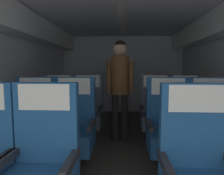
# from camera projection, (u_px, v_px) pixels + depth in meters

# --- Properties ---
(ground) EXTENTS (3.48, 5.82, 0.02)m
(ground) POSITION_uv_depth(u_px,v_px,m) (120.00, 154.00, 2.76)
(ground) COLOR #3D3833
(fuselage_shell) EXTENTS (3.36, 5.47, 2.11)m
(fuselage_shell) POSITION_uv_depth(u_px,v_px,m) (121.00, 47.00, 2.87)
(fuselage_shell) COLOR silver
(fuselage_shell) RESTS_ON ground
(seat_a_left_aisle) EXTENTS (0.52, 0.47, 1.09)m
(seat_a_left_aisle) POSITION_uv_depth(u_px,v_px,m) (41.00, 168.00, 1.45)
(seat_a_left_aisle) COLOR #38383D
(seat_a_left_aisle) RESTS_ON ground
(seat_a_right_window) EXTENTS (0.52, 0.47, 1.09)m
(seat_a_right_window) POSITION_uv_depth(u_px,v_px,m) (198.00, 173.00, 1.38)
(seat_a_right_window) COLOR #38383D
(seat_a_right_window) RESTS_ON ground
(seat_b_left_window) EXTENTS (0.52, 0.47, 1.09)m
(seat_b_left_window) POSITION_uv_depth(u_px,v_px,m) (34.00, 128.00, 2.41)
(seat_b_left_window) COLOR #38383D
(seat_b_left_window) RESTS_ON ground
(seat_b_left_aisle) EXTENTS (0.52, 0.47, 1.09)m
(seat_b_left_aisle) POSITION_uv_depth(u_px,v_px,m) (73.00, 129.00, 2.37)
(seat_b_left_aisle) COLOR #38383D
(seat_b_left_aisle) RESTS_ON ground
(seat_b_right_aisle) EXTENTS (0.52, 0.47, 1.09)m
(seat_b_right_aisle) POSITION_uv_depth(u_px,v_px,m) (211.00, 131.00, 2.30)
(seat_b_right_aisle) COLOR #38383D
(seat_b_right_aisle) RESTS_ON ground
(seat_b_right_window) EXTENTS (0.52, 0.47, 1.09)m
(seat_b_right_window) POSITION_uv_depth(u_px,v_px,m) (169.00, 131.00, 2.33)
(seat_b_right_window) COLOR #38383D
(seat_b_right_window) RESTS_ON ground
(seat_c_left_window) EXTENTS (0.52, 0.47, 1.09)m
(seat_c_left_window) POSITION_uv_depth(u_px,v_px,m) (58.00, 112.00, 3.34)
(seat_c_left_window) COLOR #38383D
(seat_c_left_window) RESTS_ON ground
(seat_c_left_aisle) EXTENTS (0.52, 0.47, 1.09)m
(seat_c_left_aisle) POSITION_uv_depth(u_px,v_px,m) (87.00, 112.00, 3.32)
(seat_c_left_aisle) COLOR #38383D
(seat_c_left_aisle) RESTS_ON ground
(seat_c_right_aisle) EXTENTS (0.52, 0.47, 1.09)m
(seat_c_right_aisle) POSITION_uv_depth(u_px,v_px,m) (186.00, 113.00, 3.23)
(seat_c_right_aisle) COLOR #38383D
(seat_c_right_aisle) RESTS_ON ground
(seat_c_right_window) EXTENTS (0.52, 0.47, 1.09)m
(seat_c_right_window) POSITION_uv_depth(u_px,v_px,m) (156.00, 113.00, 3.26)
(seat_c_right_window) COLOR #38383D
(seat_c_right_window) RESTS_ON ground
(flight_attendant) EXTENTS (0.43, 0.28, 1.64)m
(flight_attendant) POSITION_uv_depth(u_px,v_px,m) (120.00, 79.00, 3.20)
(flight_attendant) COLOR black
(flight_attendant) RESTS_ON ground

